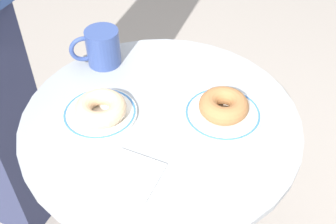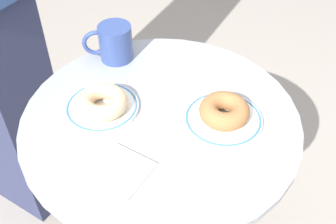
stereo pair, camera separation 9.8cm
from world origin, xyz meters
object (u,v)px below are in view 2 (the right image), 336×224
object	(u,v)px
paper_napkin	(121,170)
coffee_mug	(114,43)
plate_right	(223,119)
plate_left	(102,107)
cafe_table	(161,169)
donut_cinnamon	(224,111)
donut_glazed	(102,102)

from	to	relation	value
paper_napkin	coffee_mug	bearing A→B (deg)	118.25
plate_right	paper_napkin	xyz separation A→B (m)	(-0.16, -0.22, -0.00)
plate_left	cafe_table	bearing A→B (deg)	10.05
donut_cinnamon	paper_napkin	size ratio (longest dim) A/B	1.05
donut_cinnamon	paper_napkin	distance (m)	0.28
cafe_table	coffee_mug	bearing A→B (deg)	139.83
plate_left	plate_right	size ratio (longest dim) A/B	0.97
plate_left	donut_cinnamon	size ratio (longest dim) A/B	1.51
donut_cinnamon	cafe_table	bearing A→B (deg)	-164.03
plate_left	donut_cinnamon	bearing A→B (deg)	13.05
cafe_table	plate_right	bearing A→B (deg)	15.97
plate_right	coffee_mug	bearing A→B (deg)	159.08
donut_glazed	coffee_mug	size ratio (longest dim) A/B	0.98
donut_cinnamon	coffee_mug	world-z (taller)	coffee_mug
paper_napkin	donut_glazed	bearing A→B (deg)	128.92
plate_right	cafe_table	bearing A→B (deg)	-164.03
coffee_mug	donut_cinnamon	bearing A→B (deg)	-20.92
donut_cinnamon	coffee_mug	xyz separation A→B (m)	(-0.35, 0.13, 0.02)
donut_cinnamon	coffee_mug	size ratio (longest dim) A/B	0.94
cafe_table	plate_right	xyz separation A→B (m)	(0.14, 0.04, 0.21)
plate_right	paper_napkin	distance (m)	0.28
donut_glazed	donut_cinnamon	bearing A→B (deg)	14.91
coffee_mug	cafe_table	bearing A→B (deg)	-40.17
plate_left	coffee_mug	size ratio (longest dim) A/B	1.42
plate_left	coffee_mug	world-z (taller)	coffee_mug
plate_right	donut_cinnamon	distance (m)	0.03
donut_cinnamon	plate_left	bearing A→B (deg)	-166.95
cafe_table	coffee_mug	size ratio (longest dim) A/B	5.82
coffee_mug	plate_right	bearing A→B (deg)	-20.92
cafe_table	paper_napkin	distance (m)	0.28
donut_glazed	plate_left	bearing A→B (deg)	133.67
cafe_table	donut_cinnamon	xyz separation A→B (m)	(0.14, 0.04, 0.24)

